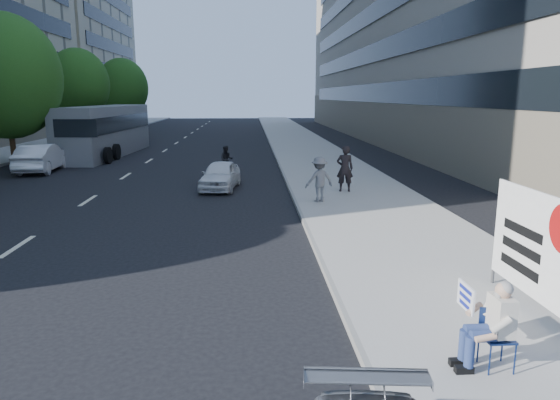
{
  "coord_description": "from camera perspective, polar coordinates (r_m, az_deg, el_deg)",
  "views": [
    {
      "loc": [
        -0.22,
        -11.27,
        3.98
      ],
      "look_at": [
        0.51,
        0.78,
        1.45
      ],
      "focal_mm": 32.0,
      "sensor_mm": 36.0,
      "label": 1
    }
  ],
  "objects": [
    {
      "name": "far_bldg_north",
      "position": [
        79.73,
        -26.75,
        17.86
      ],
      "size": [
        22.0,
        28.0,
        28.0
      ],
      "primitive_type": "cube",
      "color": "tan",
      "rests_on": "ground"
    },
    {
      "name": "tree_far_c",
      "position": [
        32.24,
        -28.89,
        12.26
      ],
      "size": [
        6.0,
        6.0,
        8.47
      ],
      "color": "#382616",
      "rests_on": "ground"
    },
    {
      "name": "near_sidewalk",
      "position": [
        31.8,
        4.2,
        4.76
      ],
      "size": [
        5.0,
        120.0,
        0.15
      ],
      "primitive_type": "cube",
      "color": "#9A9790",
      "rests_on": "ground"
    },
    {
      "name": "pedestrian_woman",
      "position": [
        20.4,
        7.42,
        3.58
      ],
      "size": [
        0.71,
        0.5,
        1.87
      ],
      "primitive_type": "imported",
      "rotation": [
        0.0,
        0.0,
        3.07
      ],
      "color": "black",
      "rests_on": "near_sidewalk"
    },
    {
      "name": "bus",
      "position": [
        35.97,
        -19.23,
        7.45
      ],
      "size": [
        3.36,
        12.2,
        3.3
      ],
      "rotation": [
        0.0,
        0.0,
        -0.07
      ],
      "color": "slate",
      "rests_on": "ground"
    },
    {
      "name": "white_sedan_mid",
      "position": [
        29.51,
        -25.6,
        4.38
      ],
      "size": [
        1.87,
        4.59,
        1.48
      ],
      "primitive_type": "imported",
      "rotation": [
        0.0,
        0.0,
        3.21
      ],
      "color": "silver",
      "rests_on": "ground"
    },
    {
      "name": "ground",
      "position": [
        11.96,
        -2.22,
        -7.6
      ],
      "size": [
        160.0,
        160.0,
        0.0
      ],
      "primitive_type": "plane",
      "color": "black",
      "rests_on": "ground"
    },
    {
      "name": "protest_banner",
      "position": [
        9.82,
        27.45,
        -4.75
      ],
      "size": [
        0.08,
        3.06,
        2.2
      ],
      "color": "#4C4C4C",
      "rests_on": "near_sidewalk"
    },
    {
      "name": "tree_far_e",
      "position": [
        56.9,
        -17.57,
        12.11
      ],
      "size": [
        5.4,
        5.4,
        7.89
      ],
      "color": "#382616",
      "rests_on": "ground"
    },
    {
      "name": "tree_far_d",
      "position": [
        43.43,
        -22.07,
        12.2
      ],
      "size": [
        4.8,
        4.8,
        7.65
      ],
      "color": "#382616",
      "rests_on": "ground"
    },
    {
      "name": "white_sedan_near",
      "position": [
        21.79,
        -6.83,
        2.85
      ],
      "size": [
        1.87,
        3.7,
        1.21
      ],
      "primitive_type": "imported",
      "rotation": [
        0.0,
        0.0,
        -0.13
      ],
      "color": "white",
      "rests_on": "ground"
    },
    {
      "name": "jogger",
      "position": [
        18.3,
        4.51,
        2.37
      ],
      "size": [
        1.21,
        0.92,
        1.66
      ],
      "primitive_type": "imported",
      "rotation": [
        0.0,
        0.0,
        3.46
      ],
      "color": "slate",
      "rests_on": "near_sidewalk"
    },
    {
      "name": "near_building",
      "position": [
        46.96,
        19.11,
        18.59
      ],
      "size": [
        14.0,
        70.0,
        20.0
      ],
      "primitive_type": "cube",
      "color": "gray",
      "rests_on": "ground"
    },
    {
      "name": "motorcycle",
      "position": [
        26.31,
        -6.13,
        4.48
      ],
      "size": [
        0.69,
        2.04,
        1.42
      ],
      "rotation": [
        0.0,
        0.0,
        0.0
      ],
      "color": "black",
      "rests_on": "ground"
    },
    {
      "name": "seated_protester",
      "position": [
        7.82,
        22.93,
        -12.56
      ],
      "size": [
        0.83,
        1.12,
        1.31
      ],
      "color": "navy",
      "rests_on": "near_sidewalk"
    }
  ]
}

